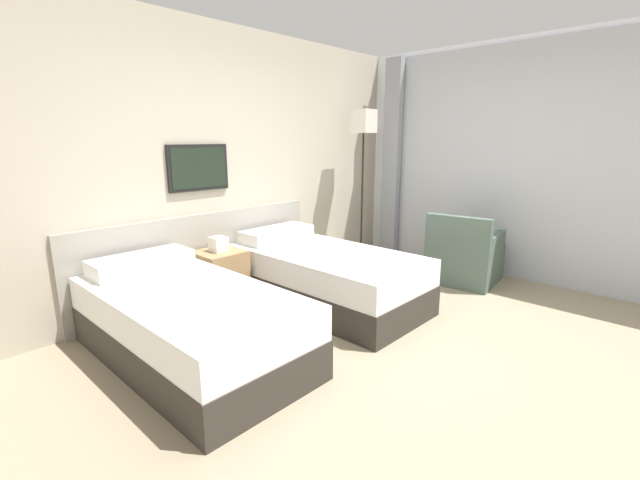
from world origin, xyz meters
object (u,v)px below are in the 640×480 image
Objects in this scene: nightstand at (221,278)px; bed_near_window at (325,276)px; floor_lamp at (363,134)px; bed_near_door at (189,323)px; armchair at (464,258)px.

bed_near_window is at bearing -42.97° from nightstand.
nightstand is at bearing 176.99° from floor_lamp.
floor_lamp is (2.84, 0.59, 1.38)m from bed_near_door.
nightstand is 0.86× the size of armchair.
armchair is (0.24, -1.30, -1.39)m from floor_lamp.
floor_lamp is 2.41× the size of armchair.
floor_lamp reaches higher than bed_near_window.
bed_near_door is 3.16m from armchair.
nightstand is (-0.75, 0.70, 0.01)m from bed_near_window.
floor_lamp reaches higher than armchair.
bed_near_window is 2.01m from floor_lamp.
bed_near_door is 1.02m from nightstand.
nightstand reaches higher than bed_near_window.
armchair is at bearing -79.35° from floor_lamp.
floor_lamp is (1.34, 0.59, 1.38)m from bed_near_window.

